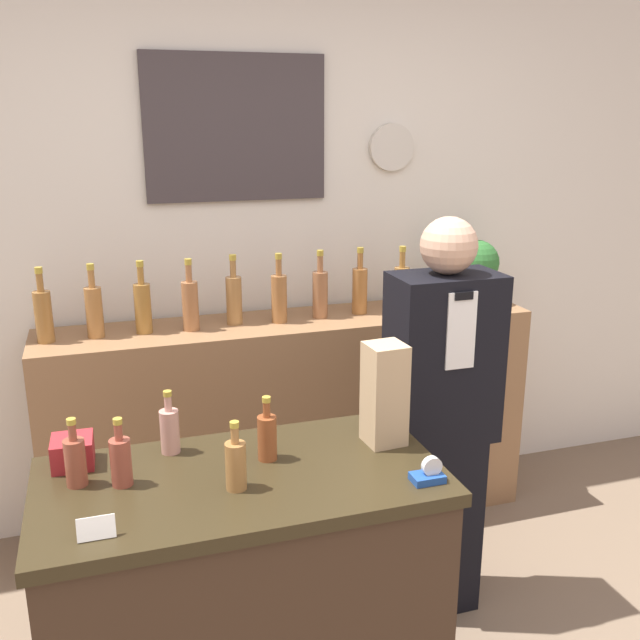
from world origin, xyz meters
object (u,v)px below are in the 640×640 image
at_px(shopkeeper, 440,423).
at_px(tape_dispenser, 429,474).
at_px(paper_bag, 385,394).
at_px(potted_plant, 476,271).

distance_m(shopkeeper, tape_dispenser, 0.76).
bearing_deg(tape_dispenser, paper_bag, 95.17).
xyz_separation_m(shopkeeper, paper_bag, (-0.39, -0.38, 0.31)).
distance_m(potted_plant, tape_dispenser, 1.74).
bearing_deg(shopkeeper, potted_plant, 53.89).
bearing_deg(paper_bag, tape_dispenser, -84.83).
height_order(potted_plant, tape_dispenser, potted_plant).
relative_size(shopkeeper, paper_bag, 4.93).
bearing_deg(shopkeeper, tape_dispenser, -119.90).
distance_m(shopkeeper, paper_bag, 0.63).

